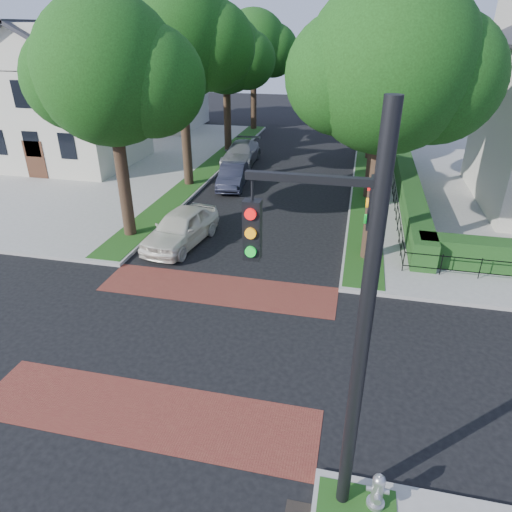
% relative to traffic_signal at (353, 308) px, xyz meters
% --- Properties ---
extents(ground, '(120.00, 120.00, 0.00)m').
position_rel_traffic_signal_xyz_m(ground, '(-4.89, 4.41, -4.71)').
color(ground, black).
rests_on(ground, ground).
extents(sidewalk_nw, '(30.00, 30.00, 0.15)m').
position_rel_traffic_signal_xyz_m(sidewalk_nw, '(-24.39, 23.41, -4.63)').
color(sidewalk_nw, gray).
rests_on(sidewalk_nw, ground).
extents(crosswalk_far, '(9.00, 2.20, 0.01)m').
position_rel_traffic_signal_xyz_m(crosswalk_far, '(-4.89, 7.61, -4.70)').
color(crosswalk_far, maroon).
rests_on(crosswalk_far, ground).
extents(crosswalk_near, '(9.00, 2.20, 0.01)m').
position_rel_traffic_signal_xyz_m(crosswalk_near, '(-4.89, 1.21, -4.70)').
color(crosswalk_near, maroon).
rests_on(crosswalk_near, ground).
extents(storm_drain, '(0.65, 0.45, 0.01)m').
position_rel_traffic_signal_xyz_m(storm_drain, '(-0.59, -0.59, -4.70)').
color(storm_drain, black).
rests_on(storm_drain, ground).
extents(grass_strip_ne, '(1.60, 29.80, 0.02)m').
position_rel_traffic_signal_xyz_m(grass_strip_ne, '(0.51, 23.51, -4.55)').
color(grass_strip_ne, '#244814').
rests_on(grass_strip_ne, sidewalk_ne).
extents(grass_strip_nw, '(1.60, 29.80, 0.02)m').
position_rel_traffic_signal_xyz_m(grass_strip_nw, '(-10.29, 23.51, -4.55)').
color(grass_strip_nw, '#244814').
rests_on(grass_strip_nw, sidewalk_nw).
extents(tree_right_near, '(7.75, 6.67, 10.66)m').
position_rel_traffic_signal_xyz_m(tree_right_near, '(0.72, 11.65, 2.92)').
color(tree_right_near, black).
rests_on(tree_right_near, sidewalk_ne).
extents(tree_right_mid, '(8.25, 7.09, 11.22)m').
position_rel_traffic_signal_xyz_m(tree_right_mid, '(0.72, 19.66, 3.28)').
color(tree_right_mid, black).
rests_on(tree_right_mid, sidewalk_ne).
extents(tree_right_far, '(7.25, 6.23, 9.74)m').
position_rel_traffic_signal_xyz_m(tree_right_far, '(0.71, 28.64, 2.20)').
color(tree_right_far, black).
rests_on(tree_right_far, sidewalk_ne).
extents(tree_right_back, '(7.50, 6.45, 10.20)m').
position_rel_traffic_signal_xyz_m(tree_right_back, '(0.72, 37.64, 2.56)').
color(tree_right_back, black).
rests_on(tree_right_back, sidewalk_ne).
extents(tree_left_near, '(7.50, 6.45, 10.20)m').
position_rel_traffic_signal_xyz_m(tree_left_near, '(-10.28, 11.64, 2.56)').
color(tree_left_near, black).
rests_on(tree_left_near, sidewalk_nw).
extents(tree_left_mid, '(8.00, 6.88, 11.48)m').
position_rel_traffic_signal_xyz_m(tree_left_mid, '(-10.28, 19.66, 3.64)').
color(tree_left_mid, black).
rests_on(tree_left_mid, sidewalk_nw).
extents(tree_left_far, '(7.00, 6.02, 9.86)m').
position_rel_traffic_signal_xyz_m(tree_left_far, '(-10.29, 28.63, 2.41)').
color(tree_left_far, black).
rests_on(tree_left_far, sidewalk_nw).
extents(tree_left_back, '(7.75, 6.66, 10.44)m').
position_rel_traffic_signal_xyz_m(tree_left_back, '(-10.28, 37.65, 2.70)').
color(tree_left_back, black).
rests_on(tree_left_back, sidewalk_nw).
extents(hedge_main_road, '(1.00, 18.00, 1.20)m').
position_rel_traffic_signal_xyz_m(hedge_main_road, '(2.81, 19.41, -3.96)').
color(hedge_main_road, '#1C4116').
rests_on(hedge_main_road, sidewalk_ne).
extents(fence_main_road, '(0.06, 18.00, 0.90)m').
position_rel_traffic_signal_xyz_m(fence_main_road, '(2.01, 19.41, -4.11)').
color(fence_main_road, black).
rests_on(fence_main_road, sidewalk_ne).
extents(house_left_near, '(10.00, 9.00, 10.14)m').
position_rel_traffic_signal_xyz_m(house_left_near, '(-20.38, 22.41, 0.33)').
color(house_left_near, beige).
rests_on(house_left_near, sidewalk_nw).
extents(house_left_far, '(10.00, 9.00, 10.14)m').
position_rel_traffic_signal_xyz_m(house_left_far, '(-20.38, 36.41, 0.33)').
color(house_left_far, beige).
rests_on(house_left_far, sidewalk_nw).
extents(traffic_signal, '(2.17, 2.00, 8.00)m').
position_rel_traffic_signal_xyz_m(traffic_signal, '(0.00, 0.00, 0.00)').
color(traffic_signal, black).
rests_on(traffic_signal, sidewalk_se).
extents(parked_car_front, '(2.61, 5.02, 1.63)m').
position_rel_traffic_signal_xyz_m(parked_car_front, '(-7.69, 11.16, -3.89)').
color(parked_car_front, silver).
rests_on(parked_car_front, ground).
extents(parked_car_middle, '(2.00, 4.41, 1.40)m').
position_rel_traffic_signal_xyz_m(parked_car_middle, '(-7.66, 19.82, -4.00)').
color(parked_car_middle, '#202231').
rests_on(parked_car_middle, ground).
extents(parked_car_rear, '(2.28, 5.36, 1.54)m').
position_rel_traffic_signal_xyz_m(parked_car_rear, '(-8.49, 25.20, -3.94)').
color(parked_car_rear, slate).
rests_on(parked_car_rear, ground).
extents(fire_hydrant, '(0.48, 0.50, 0.90)m').
position_rel_traffic_signal_xyz_m(fire_hydrant, '(0.88, -0.19, -4.13)').
color(fire_hydrant, '#A3A2A4').
rests_on(fire_hydrant, sidewalk_se).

